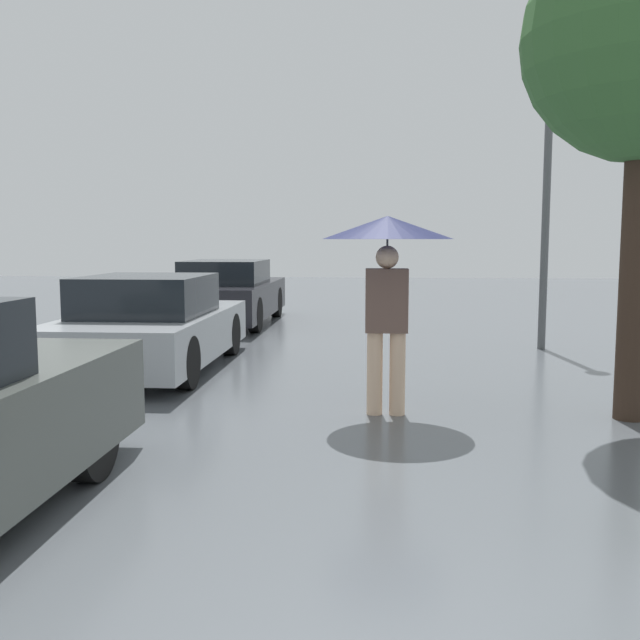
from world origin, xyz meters
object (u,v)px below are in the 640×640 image
at_px(parked_car_middle, 151,326).
at_px(street_lamp, 547,183).
at_px(parked_car_farthest, 228,294).
at_px(pedestrian, 387,250).

xyz_separation_m(parked_car_middle, street_lamp, (5.35, 2.17, 1.93)).
height_order(parked_car_farthest, street_lamp, street_lamp).
height_order(pedestrian, parked_car_farthest, pedestrian).
distance_m(pedestrian, parked_car_farthest, 7.77).
bearing_deg(parked_car_farthest, pedestrian, -66.99).
xyz_separation_m(pedestrian, street_lamp, (2.40, 4.29, 0.94)).
xyz_separation_m(pedestrian, parked_car_farthest, (-3.02, 7.10, -0.96)).
relative_size(pedestrian, parked_car_middle, 0.48).
distance_m(parked_car_middle, parked_car_farthest, 4.98).
bearing_deg(pedestrian, parked_car_middle, 144.28).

